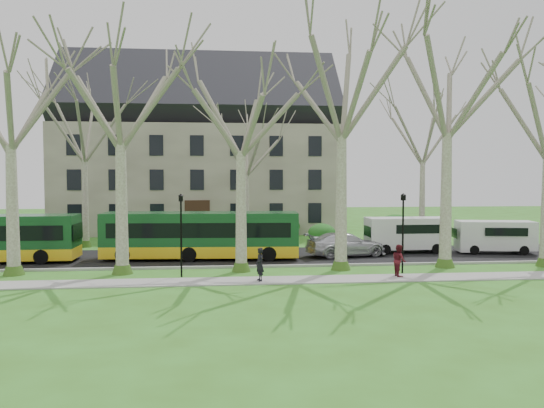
{
  "coord_description": "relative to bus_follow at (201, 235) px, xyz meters",
  "views": [
    {
      "loc": [
        -3.89,
        -29.03,
        5.33
      ],
      "look_at": [
        -0.82,
        3.0,
        3.63
      ],
      "focal_mm": 35.0,
      "sensor_mm": 36.0,
      "label": 1
    }
  ],
  "objects": [
    {
      "name": "tree_row_far",
      "position": [
        3.85,
        6.29,
        4.41
      ],
      "size": [
        33.0,
        7.0,
        12.0
      ],
      "color": "gray",
      "rests_on": "ground"
    },
    {
      "name": "sedan",
      "position": [
        9.45,
        0.25,
        -0.76
      ],
      "size": [
        5.65,
        3.15,
        1.55
      ],
      "primitive_type": "imported",
      "rotation": [
        0.0,
        0.0,
        1.76
      ],
      "color": "#BCBCC2",
      "rests_on": "road"
    },
    {
      "name": "ground",
      "position": [
        5.19,
        -4.71,
        -1.59
      ],
      "size": [
        120.0,
        120.0,
        0.0
      ],
      "primitive_type": "plane",
      "color": "#397020",
      "rests_on": "ground"
    },
    {
      "name": "bus_follow",
      "position": [
        0.0,
        0.0,
        0.0
      ],
      "size": [
        12.38,
        3.28,
        3.06
      ],
      "primitive_type": null,
      "rotation": [
        0.0,
        0.0,
        -0.06
      ],
      "color": "#13451F",
      "rests_on": "road"
    },
    {
      "name": "lamp_row",
      "position": [
        5.19,
        -5.71,
        0.98
      ],
      "size": [
        36.22,
        0.22,
        4.3
      ],
      "color": "black",
      "rests_on": "ground"
    },
    {
      "name": "hedges",
      "position": [
        0.52,
        9.29,
        -0.59
      ],
      "size": [
        30.6,
        8.6,
        2.0
      ],
      "color": "#17501B",
      "rests_on": "ground"
    },
    {
      "name": "van_b",
      "position": [
        19.9,
        0.62,
        -0.43
      ],
      "size": [
        5.28,
        2.68,
        2.2
      ],
      "primitive_type": null,
      "rotation": [
        0.0,
        0.0,
        -0.17
      ],
      "color": "silver",
      "rests_on": "road"
    },
    {
      "name": "pedestrian_a",
      "position": [
        3.21,
        -7.41,
        -0.7
      ],
      "size": [
        0.56,
        0.7,
        1.67
      ],
      "primitive_type": "imported",
      "rotation": [
        0.0,
        0.0,
        -1.27
      ],
      "color": "black",
      "rests_on": "sidewalk"
    },
    {
      "name": "tree_row_verge",
      "position": [
        5.19,
        -4.41,
        5.41
      ],
      "size": [
        49.0,
        7.0,
        14.0
      ],
      "color": "gray",
      "rests_on": "ground"
    },
    {
      "name": "curb",
      "position": [
        5.19,
        -3.21,
        -1.52
      ],
      "size": [
        80.0,
        0.25,
        0.14
      ],
      "primitive_type": "cube",
      "color": "#A5A39E",
      "rests_on": "ground"
    },
    {
      "name": "road",
      "position": [
        5.19,
        0.79,
        -1.56
      ],
      "size": [
        80.0,
        8.0,
        0.06
      ],
      "primitive_type": "cube",
      "color": "black",
      "rests_on": "ground"
    },
    {
      "name": "van_a",
      "position": [
        14.01,
        1.56,
        -0.33
      ],
      "size": [
        5.51,
        2.02,
        2.4
      ],
      "primitive_type": null,
      "rotation": [
        0.0,
        0.0,
        0.0
      ],
      "color": "silver",
      "rests_on": "road"
    },
    {
      "name": "sidewalk",
      "position": [
        5.19,
        -7.21,
        -1.56
      ],
      "size": [
        70.0,
        2.0,
        0.06
      ],
      "primitive_type": "cube",
      "color": "gray",
      "rests_on": "ground"
    },
    {
      "name": "pedestrian_b",
      "position": [
        10.6,
        -6.84,
        -0.69
      ],
      "size": [
        0.67,
        0.84,
        1.67
      ],
      "primitive_type": "imported",
      "rotation": [
        0.0,
        0.0,
        1.61
      ],
      "color": "#55131C",
      "rests_on": "sidewalk"
    },
    {
      "name": "building",
      "position": [
        -0.81,
        19.29,
        6.48
      ],
      "size": [
        26.5,
        12.2,
        16.0
      ],
      "color": "slate",
      "rests_on": "ground"
    }
  ]
}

